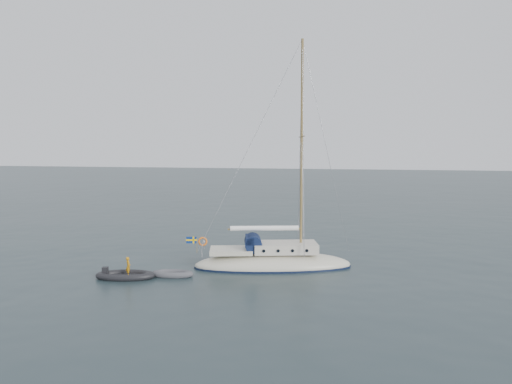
# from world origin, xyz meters

# --- Properties ---
(ground) EXTENTS (300.00, 300.00, 0.00)m
(ground) POSITION_xyz_m (0.00, 0.00, 0.00)
(ground) COLOR black
(ground) RESTS_ON ground
(sailboat) EXTENTS (10.22, 3.06, 14.55)m
(sailboat) POSITION_xyz_m (-2.17, 1.81, 1.10)
(sailboat) COLOR beige
(sailboat) RESTS_ON ground
(dinghy) EXTENTS (2.45, 1.11, 0.35)m
(dinghy) POSITION_xyz_m (-7.39, -1.64, 0.15)
(dinghy) COLOR #46474B
(dinghy) RESTS_ON ground
(rib) EXTENTS (3.39, 1.54, 1.25)m
(rib) POSITION_xyz_m (-9.83, -2.68, 0.20)
(rib) COLOR black
(rib) RESTS_ON ground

